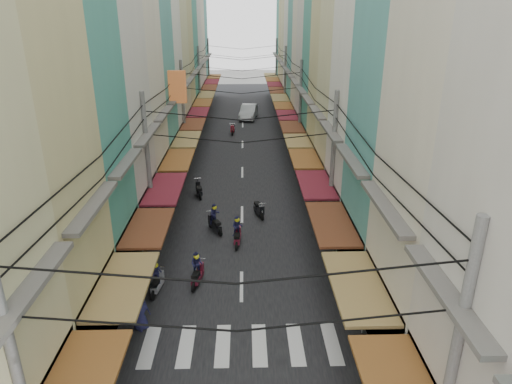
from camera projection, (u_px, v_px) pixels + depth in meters
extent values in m
plane|color=slate|center=(242.00, 264.00, 23.03)|extent=(160.00, 160.00, 0.00)
cube|color=black|center=(242.00, 150.00, 41.58)|extent=(10.00, 80.00, 0.02)
cube|color=gray|center=(171.00, 151.00, 41.42)|extent=(3.00, 80.00, 0.06)
cube|color=gray|center=(313.00, 150.00, 41.73)|extent=(3.00, 80.00, 0.06)
cube|color=silver|center=(149.00, 346.00, 17.37)|extent=(0.55, 2.40, 0.01)
cube|color=silver|center=(186.00, 346.00, 17.40)|extent=(0.55, 2.40, 0.01)
cube|color=silver|center=(223.00, 345.00, 17.44)|extent=(0.55, 2.40, 0.01)
cube|color=silver|center=(259.00, 345.00, 17.47)|extent=(0.55, 2.40, 0.01)
cube|color=silver|center=(296.00, 344.00, 17.50)|extent=(0.55, 2.40, 0.01)
cube|color=silver|center=(332.00, 343.00, 17.54)|extent=(0.55, 2.40, 0.01)
cube|color=#595651|center=(31.00, 288.00, 10.50)|extent=(0.50, 4.24, 0.15)
cube|color=black|center=(86.00, 318.00, 16.49)|extent=(1.20, 4.52, 3.20)
cube|color=olive|center=(123.00, 284.00, 16.00)|extent=(1.80, 4.33, 0.12)
cube|color=#595651|center=(93.00, 206.00, 14.87)|extent=(0.50, 4.23, 0.15)
cube|color=teal|center=(32.00, 75.00, 17.62)|extent=(6.00, 4.30, 19.25)
cube|color=black|center=(118.00, 255.00, 20.66)|extent=(1.20, 4.13, 3.20)
cube|color=brown|center=(148.00, 227.00, 20.18)|extent=(1.80, 3.96, 0.12)
cube|color=#595651|center=(126.00, 163.00, 19.05)|extent=(0.50, 3.87, 0.15)
cube|color=beige|center=(71.00, 43.00, 21.69)|extent=(6.00, 5.14, 20.93)
cube|color=black|center=(140.00, 212.00, 25.04)|extent=(1.20, 4.94, 3.20)
cube|color=maroon|center=(165.00, 188.00, 24.56)|extent=(1.80, 4.73, 0.12)
cube|color=#595651|center=(148.00, 134.00, 23.43)|extent=(0.50, 4.63, 0.15)
cube|color=beige|center=(106.00, 68.00, 27.02)|extent=(6.00, 4.95, 17.43)
cube|color=black|center=(156.00, 180.00, 29.73)|extent=(1.20, 4.75, 3.20)
cube|color=brown|center=(178.00, 160.00, 29.24)|extent=(1.80, 4.56, 0.12)
cube|color=#595651|center=(164.00, 114.00, 28.11)|extent=(0.50, 4.46, 0.15)
cube|color=teal|center=(127.00, 68.00, 31.85)|extent=(6.00, 4.99, 16.32)
cube|color=black|center=(168.00, 157.00, 34.34)|extent=(1.20, 4.80, 3.20)
cube|color=olive|center=(187.00, 139.00, 33.86)|extent=(1.80, 4.60, 0.12)
cube|color=#595651|center=(175.00, 99.00, 32.73)|extent=(0.50, 4.50, 0.15)
cube|color=silver|center=(137.00, 17.00, 35.10)|extent=(6.00, 4.65, 22.87)
cube|color=black|center=(177.00, 140.00, 38.82)|extent=(1.20, 4.46, 3.20)
cube|color=brown|center=(193.00, 124.00, 38.33)|extent=(1.80, 4.27, 0.12)
cube|color=#595651|center=(183.00, 88.00, 37.20)|extent=(0.50, 4.18, 0.15)
cube|color=#C4BE8A|center=(150.00, 30.00, 39.95)|extent=(6.00, 4.89, 20.58)
cube|color=black|center=(183.00, 127.00, 43.24)|extent=(1.20, 4.70, 3.20)
cube|color=maroon|center=(199.00, 112.00, 42.76)|extent=(1.80, 4.50, 0.12)
cube|color=#595651|center=(190.00, 80.00, 41.62)|extent=(0.50, 4.40, 0.15)
cube|color=tan|center=(160.00, 40.00, 44.72)|extent=(6.00, 4.52, 18.44)
cube|color=black|center=(189.00, 116.00, 47.61)|extent=(1.20, 4.34, 3.20)
cube|color=brown|center=(203.00, 103.00, 47.12)|extent=(1.80, 4.16, 0.12)
cube|color=#595651|center=(195.00, 73.00, 45.99)|extent=(0.50, 4.07, 0.15)
cube|color=teal|center=(167.00, 26.00, 48.82)|extent=(6.00, 5.20, 20.63)
cube|color=black|center=(194.00, 107.00, 52.11)|extent=(1.20, 4.99, 3.20)
cube|color=olive|center=(206.00, 95.00, 51.63)|extent=(1.80, 4.78, 0.12)
cube|color=#595651|center=(199.00, 67.00, 50.50)|extent=(0.50, 4.68, 0.15)
cube|color=beige|center=(173.00, 11.00, 52.95)|extent=(6.00, 4.94, 23.70)
cube|color=black|center=(198.00, 99.00, 56.82)|extent=(1.20, 4.74, 3.20)
cube|color=brown|center=(209.00, 88.00, 56.33)|extent=(1.80, 4.55, 0.12)
cube|color=#595651|center=(203.00, 63.00, 55.20)|extent=(0.50, 4.45, 0.15)
cube|color=beige|center=(179.00, 21.00, 58.02)|extent=(6.00, 4.96, 21.12)
cube|color=black|center=(201.00, 92.00, 61.41)|extent=(1.20, 4.76, 3.20)
cube|color=maroon|center=(212.00, 82.00, 60.92)|extent=(1.80, 4.56, 0.12)
cube|color=#595651|center=(206.00, 58.00, 59.79)|extent=(0.50, 4.46, 0.15)
cube|color=teal|center=(184.00, 25.00, 62.88)|extent=(6.00, 5.04, 19.90)
cube|color=black|center=(204.00, 86.00, 66.05)|extent=(1.20, 4.84, 3.20)
cube|color=brown|center=(214.00, 77.00, 65.56)|extent=(1.80, 4.64, 0.12)
cube|color=#595651|center=(209.00, 55.00, 64.43)|extent=(0.50, 4.54, 0.15)
cube|color=#582C14|center=(177.00, 87.00, 31.46)|extent=(1.20, 0.40, 2.20)
cube|color=#595651|center=(446.00, 292.00, 10.33)|extent=(0.50, 4.25, 0.15)
cube|color=black|center=(395.00, 318.00, 16.49)|extent=(1.20, 4.78, 3.20)
cube|color=olive|center=(357.00, 285.00, 15.93)|extent=(1.80, 4.58, 0.12)
cube|color=#595651|center=(385.00, 207.00, 14.83)|extent=(0.50, 4.48, 0.15)
cube|color=teal|center=(431.00, 124.00, 18.98)|extent=(6.00, 5.03, 15.08)
cube|color=black|center=(362.00, 250.00, 21.13)|extent=(1.20, 4.83, 3.20)
cube|color=brown|center=(331.00, 223.00, 20.57)|extent=(1.80, 4.63, 0.12)
cube|color=#595651|center=(351.00, 160.00, 19.47)|extent=(0.50, 4.53, 0.15)
cube|color=silver|center=(403.00, 34.00, 22.31)|extent=(6.00, 4.79, 21.66)
cube|color=black|center=(341.00, 207.00, 25.69)|extent=(1.20, 4.60, 3.20)
cube|color=maroon|center=(316.00, 184.00, 25.13)|extent=(1.80, 4.41, 0.12)
cube|color=#595651|center=(331.00, 131.00, 24.03)|extent=(0.50, 4.31, 0.15)
cube|color=#C4BE8A|center=(376.00, 39.00, 26.80)|extent=(6.00, 4.52, 20.74)
cube|color=black|center=(327.00, 179.00, 30.01)|extent=(1.20, 4.34, 3.20)
cube|color=brown|center=(305.00, 159.00, 29.45)|extent=(1.80, 4.16, 0.12)
cube|color=#595651|center=(317.00, 113.00, 28.35)|extent=(0.50, 4.07, 0.15)
cube|color=tan|center=(355.00, 84.00, 32.05)|extent=(6.00, 4.12, 14.13)
cube|color=black|center=(317.00, 159.00, 34.02)|extent=(1.20, 3.96, 3.20)
cube|color=olive|center=(298.00, 141.00, 33.46)|extent=(1.80, 3.79, 0.12)
cube|color=#595651|center=(308.00, 100.00, 32.36)|extent=(0.50, 3.71, 0.15)
cube|color=teal|center=(344.00, 53.00, 35.34)|extent=(6.00, 4.40, 17.68)
cube|color=black|center=(309.00, 143.00, 37.98)|extent=(1.20, 4.23, 3.20)
cube|color=brown|center=(292.00, 127.00, 37.42)|extent=(1.80, 4.05, 0.12)
cube|color=#595651|center=(301.00, 90.00, 36.32)|extent=(0.50, 3.96, 0.15)
cube|color=beige|center=(335.00, 18.00, 38.62)|extent=(6.00, 4.64, 22.59)
cube|color=black|center=(303.00, 130.00, 42.17)|extent=(1.20, 4.45, 3.20)
cube|color=maroon|center=(287.00, 115.00, 41.62)|extent=(1.80, 4.26, 0.12)
cube|color=#595651|center=(295.00, 82.00, 40.52)|extent=(0.50, 4.17, 0.15)
cube|color=beige|center=(326.00, 25.00, 42.88)|extent=(6.00, 4.00, 21.25)
cube|color=black|center=(298.00, 120.00, 46.18)|extent=(1.20, 3.84, 3.20)
cube|color=brown|center=(283.00, 106.00, 45.62)|extent=(1.80, 3.68, 0.12)
cube|color=#595651|center=(290.00, 75.00, 44.52)|extent=(0.50, 3.60, 0.15)
cube|color=teal|center=(319.00, 18.00, 46.86)|extent=(6.00, 5.01, 22.33)
cube|color=black|center=(293.00, 110.00, 50.36)|extent=(1.20, 4.81, 3.20)
cube|color=olive|center=(280.00, 98.00, 49.80)|extent=(1.80, 4.61, 0.12)
cube|color=#595651|center=(286.00, 70.00, 48.70)|extent=(0.50, 4.51, 0.15)
cube|color=silver|center=(312.00, 29.00, 51.99)|extent=(6.00, 5.00, 19.71)
cube|color=black|center=(289.00, 102.00, 55.00)|extent=(1.20, 4.80, 3.20)
cube|color=brown|center=(277.00, 90.00, 54.45)|extent=(1.80, 4.60, 0.12)
cube|color=#595651|center=(283.00, 64.00, 53.35)|extent=(0.50, 4.50, 0.15)
cube|color=#C4BE8A|center=(306.00, 40.00, 56.84)|extent=(6.00, 4.32, 16.86)
cube|color=black|center=(286.00, 95.00, 59.33)|extent=(1.20, 4.15, 3.20)
cube|color=maroon|center=(274.00, 84.00, 58.77)|extent=(1.80, 3.97, 0.12)
cube|color=#595651|center=(280.00, 60.00, 57.67)|extent=(0.50, 3.89, 0.15)
cube|color=tan|center=(302.00, 26.00, 60.28)|extent=(6.00, 4.33, 19.96)
cube|color=black|center=(283.00, 90.00, 63.34)|extent=(1.20, 4.16, 3.20)
cube|color=brown|center=(272.00, 80.00, 62.78)|extent=(1.80, 3.99, 0.12)
cube|color=#595651|center=(277.00, 57.00, 61.68)|extent=(0.50, 3.90, 0.15)
cube|color=teal|center=(298.00, 45.00, 65.60)|extent=(6.00, 4.88, 14.34)
cube|color=black|center=(280.00, 85.00, 67.61)|extent=(1.20, 4.68, 3.20)
cube|color=olive|center=(270.00, 75.00, 67.06)|extent=(1.80, 4.49, 0.12)
cube|color=#595651|center=(275.00, 54.00, 65.96)|extent=(0.50, 4.39, 0.15)
cylinder|color=slate|center=(450.00, 377.00, 10.49)|extent=(0.26, 0.26, 8.20)
cylinder|color=slate|center=(149.00, 169.00, 24.17)|extent=(0.26, 0.26, 8.20)
cylinder|color=slate|center=(332.00, 167.00, 24.40)|extent=(0.26, 0.26, 8.20)
cylinder|color=slate|center=(183.00, 111.00, 38.09)|extent=(0.26, 0.26, 8.20)
cylinder|color=slate|center=(300.00, 110.00, 38.32)|extent=(0.26, 0.26, 8.20)
cylinder|color=slate|center=(199.00, 84.00, 52.01)|extent=(0.26, 0.26, 8.20)
cylinder|color=slate|center=(285.00, 83.00, 52.24)|extent=(0.26, 0.26, 8.20)
cylinder|color=slate|center=(209.00, 68.00, 65.93)|extent=(0.26, 0.26, 8.20)
cylinder|color=slate|center=(276.00, 68.00, 66.16)|extent=(0.26, 0.26, 8.20)
imported|color=silver|center=(249.00, 118.00, 53.85)|extent=(5.96, 3.04, 2.01)
imported|color=black|center=(403.00, 297.00, 20.42)|extent=(1.42, 0.54, 0.97)
cylinder|color=black|center=(216.00, 223.00, 26.86)|extent=(0.10, 0.50, 0.50)
cylinder|color=black|center=(215.00, 233.00, 25.70)|extent=(0.10, 0.50, 0.50)
cube|color=black|center=(215.00, 226.00, 26.22)|extent=(0.33, 1.11, 0.27)
cube|color=black|center=(215.00, 223.00, 25.89)|extent=(0.31, 0.53, 0.17)
cube|color=black|center=(216.00, 218.00, 26.63)|extent=(0.29, 0.27, 0.53)
imported|color=#1E1E48|center=(215.00, 224.00, 26.17)|extent=(0.51, 0.36, 1.28)
sphere|color=yellow|center=(214.00, 208.00, 25.81)|extent=(0.27, 0.27, 0.27)
cylinder|color=black|center=(238.00, 236.00, 25.41)|extent=(0.09, 0.48, 0.48)
cylinder|color=black|center=(237.00, 246.00, 24.29)|extent=(0.09, 0.48, 0.48)
cube|color=maroon|center=(238.00, 238.00, 24.79)|extent=(0.32, 1.07, 0.26)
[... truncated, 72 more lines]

